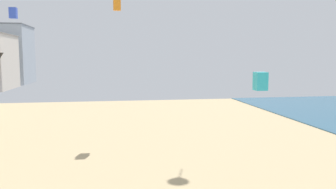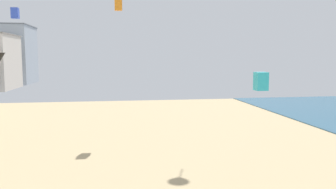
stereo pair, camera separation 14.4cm
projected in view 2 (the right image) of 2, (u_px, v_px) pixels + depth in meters
boardwalk_hotel_furthest at (2, 55)px, 101.19m from camera, size 17.01×16.33×17.15m
kite_orange_box at (118, 5)px, 36.27m from camera, size 0.79×0.79×1.24m
kite_blue_box at (15, 13)px, 37.69m from camera, size 0.75×0.75×1.17m
kite_cyan_box at (261, 81)px, 21.08m from camera, size 0.72×0.72×1.13m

